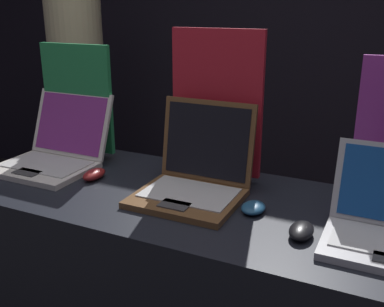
{
  "coord_description": "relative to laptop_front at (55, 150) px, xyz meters",
  "views": [
    {
      "loc": [
        0.56,
        -0.89,
        1.5
      ],
      "look_at": [
        -0.01,
        0.31,
        1.05
      ],
      "focal_mm": 42.0,
      "sensor_mm": 36.0,
      "label": 1
    }
  ],
  "objects": [
    {
      "name": "wall_back",
      "position": [
        0.62,
        1.85,
        0.44
      ],
      "size": [
        8.0,
        0.05,
        2.8
      ],
      "color": "black",
      "rests_on": "ground_plane"
    },
    {
      "name": "laptop_front",
      "position": [
        0.0,
        0.0,
        0.0
      ],
      "size": [
        0.35,
        0.36,
        0.26
      ],
      "color": "silver",
      "rests_on": "display_counter"
    },
    {
      "name": "mouse_front",
      "position": [
        0.22,
        -0.05,
        -0.04
      ],
      "size": [
        0.06,
        0.11,
        0.04
      ],
      "color": "maroon",
      "rests_on": "display_counter"
    },
    {
      "name": "promo_stand_front",
      "position": [
        0.0,
        0.16,
        0.15
      ],
      "size": [
        0.32,
        0.07,
        0.45
      ],
      "color": "black",
      "rests_on": "display_counter"
    },
    {
      "name": "laptop_middle",
      "position": [
        0.6,
        -0.02,
        0.01
      ],
      "size": [
        0.33,
        0.33,
        0.29
      ],
      "color": "brown",
      "rests_on": "display_counter"
    },
    {
      "name": "mouse_middle",
      "position": [
        0.82,
        -0.06,
        -0.05
      ],
      "size": [
        0.07,
        0.09,
        0.03
      ],
      "color": "navy",
      "rests_on": "display_counter"
    },
    {
      "name": "promo_stand_middle",
      "position": [
        0.6,
        0.15,
        0.19
      ],
      "size": [
        0.33,
        0.07,
        0.52
      ],
      "color": "black",
      "rests_on": "display_counter"
    },
    {
      "name": "mouse_back",
      "position": [
        0.98,
        -0.15,
        -0.04
      ],
      "size": [
        0.06,
        0.11,
        0.03
      ],
      "color": "black",
      "rests_on": "display_counter"
    },
    {
      "name": "person_bystander",
      "position": [
        -0.65,
        0.96,
        -0.05
      ],
      "size": [
        0.33,
        0.33,
        1.75
      ],
      "color": "#282833",
      "rests_on": "ground_plane"
    }
  ]
}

